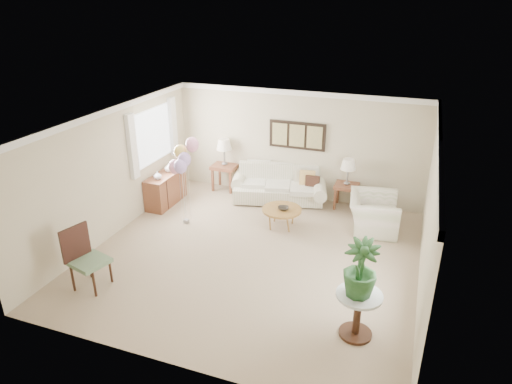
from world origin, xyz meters
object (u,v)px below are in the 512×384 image
coffee_table (282,210)px  accent_chair (85,256)px  sofa (279,187)px  balloon_cluster (183,158)px  armchair (373,213)px

coffee_table → accent_chair: (-2.45, -3.18, 0.18)m
sofa → balloon_cluster: (-1.52, -1.87, 1.16)m
coffee_table → sofa: bearing=109.5°
accent_chair → armchair: bearing=41.2°
armchair → accent_chair: (-4.28, -3.75, 0.20)m
coffee_table → balloon_cluster: size_ratio=0.44×
sofa → armchair: (2.30, -0.75, 0.03)m
sofa → coffee_table: 1.40m
armchair → accent_chair: size_ratio=1.03×
armchair → accent_chair: accent_chair is taller
armchair → coffee_table: bearing=99.5°
coffee_table → armchair: armchair is taller
balloon_cluster → sofa: bearing=50.8°
armchair → accent_chair: bearing=123.4°
sofa → coffee_table: (0.47, -1.32, 0.06)m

